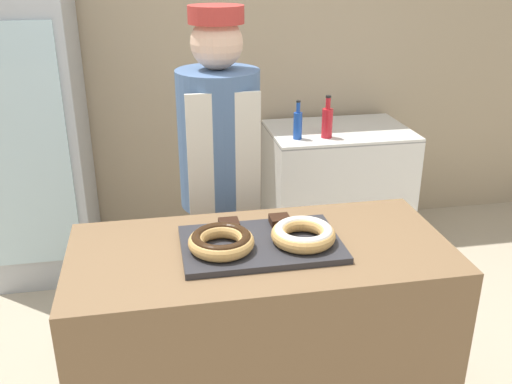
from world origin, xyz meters
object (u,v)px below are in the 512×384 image
object	(u,v)px
donut_light_glaze	(303,233)
brownie_back_right	(280,220)
serving_tray	(261,244)
donut_chocolate_glaze	(221,241)
beverage_fridge	(35,139)
chest_freezer	(336,186)
brownie_back_left	(229,225)
baker_person	(221,187)
bottle_red	(327,121)
bottle_blue	(298,124)

from	to	relation	value
donut_light_glaze	brownie_back_right	size ratio (longest dim) A/B	3.12
serving_tray	donut_chocolate_glaze	distance (m)	0.16
brownie_back_right	beverage_fridge	size ratio (longest dim) A/B	0.04
serving_tray	donut_chocolate_glaze	xyz separation A→B (m)	(-0.15, -0.03, 0.05)
serving_tray	chest_freezer	world-z (taller)	serving_tray
brownie_back_right	brownie_back_left	bearing A→B (deg)	180.00
baker_person	bottle_red	distance (m)	1.23
brownie_back_right	chest_freezer	bearing A→B (deg)	64.02
donut_light_glaze	baker_person	xyz separation A→B (m)	(-0.22, 0.67, -0.07)
brownie_back_right	donut_chocolate_glaze	bearing A→B (deg)	-147.35
donut_chocolate_glaze	chest_freezer	distance (m)	2.12
bottle_blue	brownie_back_right	bearing A→B (deg)	-107.25
beverage_fridge	bottle_red	xyz separation A→B (m)	(1.82, -0.16, 0.06)
bottle_blue	brownie_back_left	bearing A→B (deg)	-114.23
brownie_back_left	baker_person	distance (m)	0.51
beverage_fridge	bottle_red	bearing A→B (deg)	-5.17
donut_light_glaze	bottle_red	distance (m)	1.70
donut_chocolate_glaze	baker_person	bearing A→B (deg)	82.97
serving_tray	chest_freezer	bearing A→B (deg)	63.02
donut_light_glaze	beverage_fridge	world-z (taller)	beverage_fridge
serving_tray	bottle_red	xyz separation A→B (m)	(0.74, 1.56, -0.00)
bottle_blue	bottle_red	size ratio (longest dim) A/B	0.91
serving_tray	beverage_fridge	world-z (taller)	beverage_fridge
brownie_back_left	bottle_red	bearing A→B (deg)	59.62
donut_light_glaze	baker_person	bearing A→B (deg)	108.11
beverage_fridge	chest_freezer	xyz separation A→B (m)	(1.96, 0.01, -0.46)
bottle_red	beverage_fridge	bearing A→B (deg)	174.83
beverage_fridge	chest_freezer	bearing A→B (deg)	0.19
donut_light_glaze	brownie_back_right	xyz separation A→B (m)	(-0.05, 0.16, -0.02)
serving_tray	brownie_back_left	distance (m)	0.17
donut_light_glaze	brownie_back_left	bearing A→B (deg)	147.35
donut_chocolate_glaze	baker_person	xyz separation A→B (m)	(0.08, 0.67, -0.07)
brownie_back_right	baker_person	bearing A→B (deg)	108.31
baker_person	bottle_red	size ratio (longest dim) A/B	6.35
bottle_blue	baker_person	bearing A→B (deg)	-123.53
chest_freezer	beverage_fridge	bearing A→B (deg)	-179.81
bottle_blue	beverage_fridge	bearing A→B (deg)	174.45
brownie_back_right	bottle_red	size ratio (longest dim) A/B	0.28
beverage_fridge	baker_person	bearing A→B (deg)	-47.10
beverage_fridge	serving_tray	bearing A→B (deg)	-58.00
donut_chocolate_glaze	donut_light_glaze	world-z (taller)	same
donut_light_glaze	bottle_blue	bearing A→B (deg)	76.10
chest_freezer	bottle_red	xyz separation A→B (m)	(-0.14, -0.17, 0.52)
brownie_back_left	beverage_fridge	bearing A→B (deg)	121.49
chest_freezer	donut_light_glaze	bearing A→B (deg)	-112.49
beverage_fridge	chest_freezer	world-z (taller)	beverage_fridge
donut_chocolate_glaze	brownie_back_right	world-z (taller)	donut_chocolate_glaze
baker_person	brownie_back_left	bearing A→B (deg)	-93.58
brownie_back_left	baker_person	world-z (taller)	baker_person
brownie_back_left	bottle_red	size ratio (longest dim) A/B	0.28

